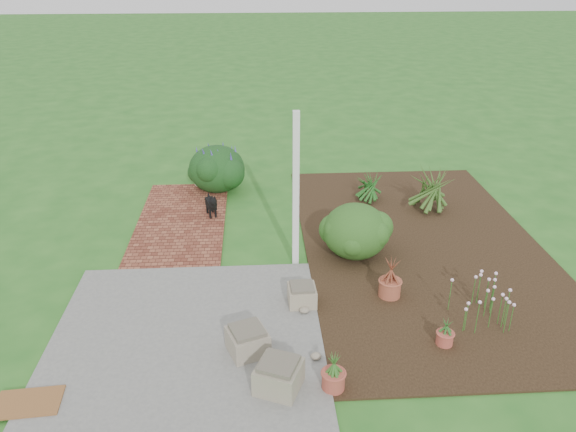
{
  "coord_description": "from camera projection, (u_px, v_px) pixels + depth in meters",
  "views": [
    {
      "loc": [
        -0.3,
        -7.73,
        4.57
      ],
      "look_at": [
        0.2,
        0.4,
        0.7
      ],
      "focal_mm": 35.0,
      "sensor_mm": 36.0,
      "label": 1
    }
  ],
  "objects": [
    {
      "name": "agapanthus_clump_front",
      "position": [
        369.0,
        184.0,
        11.13
      ],
      "size": [
        0.99,
        0.99,
        0.68
      ],
      "primitive_type": null,
      "rotation": [
        0.0,
        0.0,
        0.37
      ],
      "color": "#0C3611",
      "rests_on": "garden_bed"
    },
    {
      "name": "coir_doormat",
      "position": [
        28.0,
        403.0,
        6.19
      ],
      "size": [
        0.74,
        0.51,
        0.02
      ],
      "primitive_type": "cube",
      "rotation": [
        0.0,
        0.0,
        0.08
      ],
      "color": "brown",
      "rests_on": "concrete_patio"
    },
    {
      "name": "stone_trough_near",
      "position": [
        279.0,
        377.0,
        6.35
      ],
      "size": [
        0.63,
        0.63,
        0.32
      ],
      "primitive_type": "cube",
      "rotation": [
        0.0,
        0.0,
        -0.4
      ],
      "color": "#786E5D",
      "rests_on": "concrete_patio"
    },
    {
      "name": "terracotta_pot_small_right",
      "position": [
        333.0,
        380.0,
        6.38
      ],
      "size": [
        0.33,
        0.33,
        0.22
      ],
      "primitive_type": "cylinder",
      "rotation": [
        0.0,
        0.0,
        0.29
      ],
      "color": "#A24536",
      "rests_on": "garden_bed"
    },
    {
      "name": "purple_flowering_bush",
      "position": [
        217.0,
        168.0,
        11.62
      ],
      "size": [
        1.2,
        1.2,
        0.98
      ],
      "primitive_type": "ellipsoid",
      "rotation": [
        0.0,
        0.0,
        0.04
      ],
      "color": "black",
      "rests_on": "ground"
    },
    {
      "name": "evergreen_shrub",
      "position": [
        356.0,
        230.0,
        9.06
      ],
      "size": [
        1.13,
        1.13,
        0.9
      ],
      "primitive_type": "ellipsoid",
      "rotation": [
        0.0,
        0.0,
        0.07
      ],
      "color": "#164014",
      "rests_on": "garden_bed"
    },
    {
      "name": "agapanthus_clump_back",
      "position": [
        432.0,
        186.0,
        10.65
      ],
      "size": [
        1.3,
        1.3,
        0.98
      ],
      "primitive_type": null,
      "rotation": [
        0.0,
        0.0,
        -0.21
      ],
      "color": "#163912",
      "rests_on": "garden_bed"
    },
    {
      "name": "stone_trough_mid",
      "position": [
        248.0,
        342.0,
        6.94
      ],
      "size": [
        0.58,
        0.58,
        0.3
      ],
      "primitive_type": "cube",
      "rotation": [
        0.0,
        0.0,
        0.36
      ],
      "color": "#75695B",
      "rests_on": "concrete_patio"
    },
    {
      "name": "terracotta_pot_small_left",
      "position": [
        445.0,
        338.0,
        7.11
      ],
      "size": [
        0.27,
        0.27,
        0.18
      ],
      "primitive_type": "cylinder",
      "rotation": [
        0.0,
        0.0,
        0.33
      ],
      "color": "#AC4A3A",
      "rests_on": "garden_bed"
    },
    {
      "name": "pink_flower_patch",
      "position": [
        480.0,
        300.0,
        7.54
      ],
      "size": [
        1.15,
        1.15,
        0.56
      ],
      "primitive_type": null,
      "rotation": [
        0.0,
        0.0,
        -0.42
      ],
      "color": "#113D0F",
      "rests_on": "garden_bed"
    },
    {
      "name": "garden_bed",
      "position": [
        423.0,
        246.0,
        9.53
      ],
      "size": [
        4.0,
        7.0,
        0.03
      ],
      "primitive_type": "cube",
      "color": "black",
      "rests_on": "ground"
    },
    {
      "name": "stone_trough_far",
      "position": [
        302.0,
        295.0,
        7.9
      ],
      "size": [
        0.4,
        0.4,
        0.26
      ],
      "primitive_type": "cube",
      "rotation": [
        0.0,
        0.0,
        0.04
      ],
      "color": "gray",
      "rests_on": "concrete_patio"
    },
    {
      "name": "cream_ceramic_urn",
      "position": [
        201.0,
        175.0,
        11.9
      ],
      "size": [
        0.42,
        0.42,
        0.42
      ],
      "primitive_type": "cylinder",
      "rotation": [
        0.0,
        0.0,
        0.43
      ],
      "color": "beige",
      "rests_on": "brick_path"
    },
    {
      "name": "ground",
      "position": [
        277.0,
        267.0,
        8.95
      ],
      "size": [
        80.0,
        80.0,
        0.0
      ],
      "primitive_type": "plane",
      "color": "#24611E",
      "rests_on": "ground"
    },
    {
      "name": "concrete_patio",
      "position": [
        187.0,
        337.0,
        7.29
      ],
      "size": [
        3.5,
        3.5,
        0.04
      ],
      "primitive_type": "cube",
      "color": "slate",
      "rests_on": "ground"
    },
    {
      "name": "terracotta_pot_bronze",
      "position": [
        390.0,
        288.0,
        8.09
      ],
      "size": [
        0.32,
        0.32,
        0.26
      ],
      "primitive_type": "cylinder",
      "rotation": [
        0.0,
        0.0,
        -0.02
      ],
      "color": "#9E4E35",
      "rests_on": "garden_bed"
    },
    {
      "name": "brick_path",
      "position": [
        182.0,
        221.0,
        10.42
      ],
      "size": [
        1.6,
        3.5,
        0.04
      ],
      "primitive_type": "cube",
      "color": "brown",
      "rests_on": "ground"
    },
    {
      "name": "black_dog",
      "position": [
        211.0,
        203.0,
        10.44
      ],
      "size": [
        0.25,
        0.49,
        0.43
      ],
      "rotation": [
        0.0,
        0.0,
        0.3
      ],
      "color": "black",
      "rests_on": "brick_path"
    },
    {
      "name": "veranda_post",
      "position": [
        296.0,
        192.0,
        8.52
      ],
      "size": [
        0.1,
        0.1,
        2.5
      ],
      "primitive_type": "cube",
      "color": "white",
      "rests_on": "ground"
    }
  ]
}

